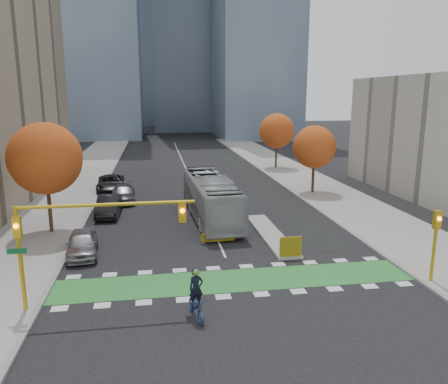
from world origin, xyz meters
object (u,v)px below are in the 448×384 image
object	(u,v)px
tree_east_near	(314,147)
tree_east_far	(277,131)
parked_car_a	(82,243)
traffic_signal_west	(76,228)
bus	(211,198)
hazard_board	(291,247)
parked_car_c	(124,194)
parked_car_b	(109,206)
parked_car_d	(111,183)
tree_west	(45,159)
cyclist	(196,302)
traffic_signal_east	(436,235)

from	to	relation	value
tree_east_near	tree_east_far	xyz separation A→B (m)	(0.50, 16.00, 0.38)
parked_car_a	tree_east_near	bearing A→B (deg)	29.69
traffic_signal_west	bus	xyz separation A→B (m)	(8.16, 14.54, -2.23)
hazard_board	parked_car_a	distance (m)	13.28
tree_east_far	parked_car_c	world-z (taller)	tree_east_far
parked_car_b	parked_car_d	size ratio (longest dim) A/B	0.85
tree_east_far	parked_car_a	xyz separation A→B (m)	(-21.50, -31.08, -4.45)
tree_east_far	traffic_signal_west	bearing A→B (deg)	-117.95
traffic_signal_west	parked_car_b	bearing A→B (deg)	91.09
tree_west	cyclist	world-z (taller)	tree_west
bus	parked_car_d	bearing A→B (deg)	124.00
tree_west	tree_east_far	world-z (taller)	tree_west
traffic_signal_east	cyclist	world-z (taller)	traffic_signal_east
tree_west	cyclist	distance (m)	17.83
hazard_board	traffic_signal_west	xyz separation A→B (m)	(-11.93, -4.71, 3.23)
tree_east_far	cyclist	bearing A→B (deg)	-110.47
traffic_signal_west	parked_car_c	bearing A→B (deg)	88.44
tree_east_near	parked_car_a	size ratio (longest dim) A/B	1.52
traffic_signal_west	parked_car_a	xyz separation A→B (m)	(-1.07, 7.43, -3.24)
tree_east_near	traffic_signal_west	distance (m)	30.08
traffic_signal_west	parked_car_d	bearing A→B (deg)	92.28
traffic_signal_east	parked_car_b	bearing A→B (deg)	138.04
tree_east_near	parked_car_a	bearing A→B (deg)	-144.32
traffic_signal_east	tree_west	bearing A→B (deg)	150.93
parked_car_a	parked_car_d	bearing A→B (deg)	84.01
tree_west	traffic_signal_east	bearing A→B (deg)	-29.07
cyclist	parked_car_c	size ratio (longest dim) A/B	0.45
tree_east_far	parked_car_b	distance (m)	30.31
traffic_signal_west	parked_car_a	size ratio (longest dim) A/B	1.83
parked_car_b	tree_east_near	bearing A→B (deg)	16.96
parked_car_b	traffic_signal_west	bearing A→B (deg)	-87.53
parked_car_c	cyclist	bearing A→B (deg)	-82.79
bus	parked_car_a	world-z (taller)	bus
tree_west	parked_car_d	world-z (taller)	tree_west
bus	tree_east_far	bearing A→B (deg)	60.07
hazard_board	parked_car_c	size ratio (longest dim) A/B	0.26
cyclist	parked_car_a	xyz separation A→B (m)	(-6.45, 9.25, -0.00)
cyclist	bus	size ratio (longest dim) A/B	0.18
tree_east_far	traffic_signal_west	world-z (taller)	tree_east_far
tree_east_far	cyclist	xyz separation A→B (m)	(-15.05, -40.33, -4.44)
tree_west	parked_car_a	bearing A→B (deg)	-59.43
tree_east_far	parked_car_c	bearing A→B (deg)	-139.99
tree_east_far	bus	world-z (taller)	tree_east_far
bus	parked_car_b	xyz separation A→B (m)	(-8.48, 2.33, -0.95)
tree_east_far	traffic_signal_west	distance (m)	43.61
tree_east_near	cyclist	world-z (taller)	tree_east_near
cyclist	parked_car_d	xyz separation A→B (m)	(-6.45, 28.68, 0.05)
hazard_board	traffic_signal_east	size ratio (longest dim) A/B	0.34
traffic_signal_east	parked_car_c	xyz separation A→B (m)	(-17.84, 21.86, -1.96)
tree_east_near	parked_car_c	world-z (taller)	tree_east_near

